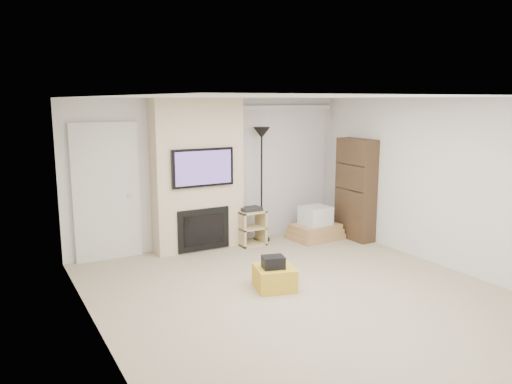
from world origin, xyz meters
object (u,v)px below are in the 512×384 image
ottoman (274,278)px  floor_lamp (262,152)px  bookshelf (356,189)px  box_stack (315,227)px  av_stand (251,225)px

ottoman → floor_lamp: bearing=64.5°
floor_lamp → bookshelf: floor_lamp is taller
bookshelf → floor_lamp: bearing=155.3°
ottoman → box_stack: size_ratio=0.53×
av_stand → floor_lamp: bearing=25.4°
floor_lamp → box_stack: 1.67m
ottoman → bookshelf: (2.53, 1.39, 0.75)m
av_stand → ottoman: bearing=-109.9°
box_stack → bookshelf: bearing=-25.8°
box_stack → av_stand: bearing=167.7°
floor_lamp → av_stand: bearing=-154.6°
av_stand → box_stack: bearing=-12.3°
floor_lamp → bookshelf: size_ratio=1.12×
box_stack → bookshelf: (0.64, -0.31, 0.67)m
ottoman → floor_lamp: size_ratio=0.25×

